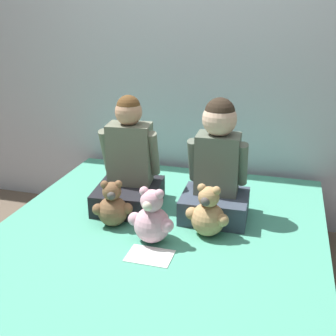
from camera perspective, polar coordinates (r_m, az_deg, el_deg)
The scene contains 9 objects.
ground_plane at distance 2.37m, azimuth -1.53°, elevation -17.13°, with size 14.00×14.00×0.00m, color brown.
wall_behind_bed at distance 2.88m, azimuth 4.68°, elevation 16.64°, with size 8.00×0.06×2.50m.
bed at distance 2.26m, azimuth -1.58°, elevation -13.29°, with size 1.69×1.94×0.39m.
child_on_left at distance 2.39m, azimuth -5.28°, elevation 0.17°, with size 0.39×0.42×0.63m.
child_on_right at distance 2.25m, azimuth 6.64°, elevation -0.05°, with size 0.36×0.32×0.65m.
teddy_bear_held_by_left_child at distance 2.22m, azimuth -7.52°, elevation -5.22°, with size 0.20×0.16×0.25m.
teddy_bear_held_by_right_child at distance 2.11m, azimuth 5.44°, elevation -6.26°, with size 0.22×0.17×0.27m.
teddy_bear_between_children at distance 2.05m, azimuth -2.20°, elevation -6.97°, with size 0.24×0.18×0.28m.
sign_card at distance 1.99m, azimuth -2.49°, elevation -11.79°, with size 0.21×0.15×0.00m.
Camera 1 is at (0.57, -1.78, 1.47)m, focal length 45.00 mm.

